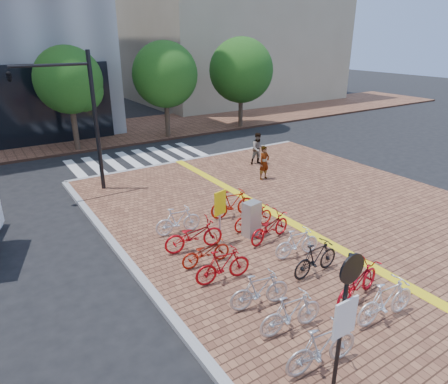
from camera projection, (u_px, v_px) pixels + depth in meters
ground at (306, 280)px, 11.50m from camera, size 120.00×120.00×0.00m
kerb_north at (195, 159)px, 22.36m from camera, size 14.00×0.25×0.15m
far_sidewalk at (95, 135)px, 27.86m from camera, size 70.00×8.00×0.15m
building_beige at (225, 10)px, 42.26m from camera, size 20.00×18.00×18.00m
crosswalk at (139, 159)px, 22.68m from camera, size 7.50×4.00×0.01m
street_trees at (180, 75)px, 26.16m from camera, size 16.20×4.60×6.35m
bike_0 at (322, 347)px, 8.11m from camera, size 1.81×0.72×1.06m
bike_1 at (291, 313)px, 9.17m from camera, size 1.71×0.67×1.00m
bike_2 at (260, 290)px, 10.00m from camera, size 1.68×0.77×0.97m
bike_3 at (223, 265)px, 11.05m from camera, size 1.71×0.66×1.00m
bike_4 at (206, 252)px, 11.90m from camera, size 1.61×0.61×0.84m
bike_5 at (194, 235)px, 12.69m from camera, size 2.03×0.96×1.02m
bike_6 at (178, 220)px, 13.73m from camera, size 1.67×0.65×0.98m
bike_7 at (386, 301)px, 9.51m from camera, size 1.86×0.67×1.09m
bike_8 at (357, 282)px, 10.28m from camera, size 2.02×1.04×1.01m
bike_9 at (316, 258)px, 11.38m from camera, size 1.71×0.54×1.02m
bike_10 at (297, 243)px, 12.31m from camera, size 1.61×0.67×0.94m
bike_11 at (270, 227)px, 13.29m from camera, size 1.91×0.97×0.96m
bike_12 at (253, 217)px, 14.12m from camera, size 1.71×0.67×0.88m
bike_13 at (233, 203)px, 14.99m from camera, size 1.84×0.78×1.07m
pedestrian_a at (264, 163)px, 18.86m from camera, size 0.63×0.46×1.62m
pedestrian_b at (258, 149)px, 21.05m from camera, size 0.94×0.80×1.68m
utility_box at (252, 219)px, 13.57m from camera, size 0.63×0.51×1.23m
yellow_sign at (220, 208)px, 12.81m from camera, size 0.50×0.18×1.85m
notice_sign at (345, 310)px, 7.02m from camera, size 0.57×0.12×3.08m
traffic_light_pole at (58, 99)px, 15.80m from camera, size 3.17×1.22×5.90m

